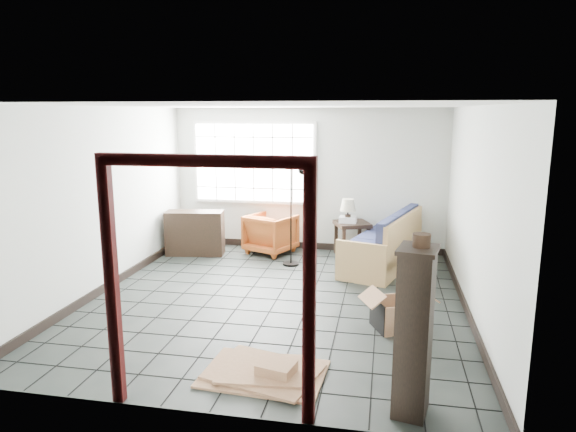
% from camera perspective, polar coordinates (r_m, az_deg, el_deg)
% --- Properties ---
extents(ground, '(5.50, 5.50, 0.00)m').
position_cam_1_polar(ground, '(7.11, -1.28, -9.28)').
color(ground, black).
rests_on(ground, ground).
extents(room_shell, '(5.02, 5.52, 2.61)m').
position_cam_1_polar(room_shell, '(6.73, -1.29, 4.29)').
color(room_shell, '#B9BEB6').
rests_on(room_shell, ground).
extents(window_panel, '(2.32, 0.08, 1.52)m').
position_cam_1_polar(window_panel, '(9.56, -3.79, 5.92)').
color(window_panel, silver).
rests_on(window_panel, ground).
extents(doorway_trim, '(1.80, 0.08, 2.20)m').
position_cam_1_polar(doorway_trim, '(4.21, -9.13, -4.40)').
color(doorway_trim, '#350C0C').
rests_on(doorway_trim, ground).
extents(futon_sofa, '(1.37, 2.24, 0.93)m').
position_cam_1_polar(futon_sofa, '(8.63, 10.82, -3.39)').
color(futon_sofa, '#986944').
rests_on(futon_sofa, ground).
extents(armchair, '(0.99, 0.96, 0.79)m').
position_cam_1_polar(armchair, '(9.32, -1.91, -1.74)').
color(armchair, brown).
rests_on(armchair, ground).
extents(side_table, '(0.73, 0.73, 0.61)m').
position_cam_1_polar(side_table, '(9.14, 7.13, -1.35)').
color(side_table, black).
rests_on(side_table, ground).
extents(table_lamp, '(0.29, 0.29, 0.42)m').
position_cam_1_polar(table_lamp, '(8.99, 6.68, 1.08)').
color(table_lamp, black).
rests_on(table_lamp, side_table).
extents(projector, '(0.31, 0.25, 0.11)m').
position_cam_1_polar(projector, '(9.07, 6.67, -0.39)').
color(projector, silver).
rests_on(projector, side_table).
extents(floor_lamp, '(0.47, 0.42, 1.77)m').
position_cam_1_polar(floor_lamp, '(8.35, 0.94, 0.58)').
color(floor_lamp, black).
rests_on(floor_lamp, ground).
extents(console_shelf, '(1.06, 0.55, 0.79)m').
position_cam_1_polar(console_shelf, '(9.35, -10.29, -1.86)').
color(console_shelf, black).
rests_on(console_shelf, ground).
extents(tall_shelf, '(0.38, 0.45, 1.46)m').
position_cam_1_polar(tall_shelf, '(4.48, 13.83, -12.29)').
color(tall_shelf, black).
rests_on(tall_shelf, ground).
extents(pot, '(0.17, 0.17, 0.11)m').
position_cam_1_polar(pot, '(4.25, 14.62, -2.63)').
color(pot, black).
rests_on(pot, tall_shelf).
extents(open_box, '(0.96, 0.74, 0.49)m').
position_cam_1_polar(open_box, '(6.32, 12.10, -10.57)').
color(open_box, brown).
rests_on(open_box, ground).
extents(cardboard_pile, '(1.22, 1.00, 0.17)m').
position_cam_1_polar(cardboard_pile, '(5.22, -2.51, -16.86)').
color(cardboard_pile, brown).
rests_on(cardboard_pile, ground).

